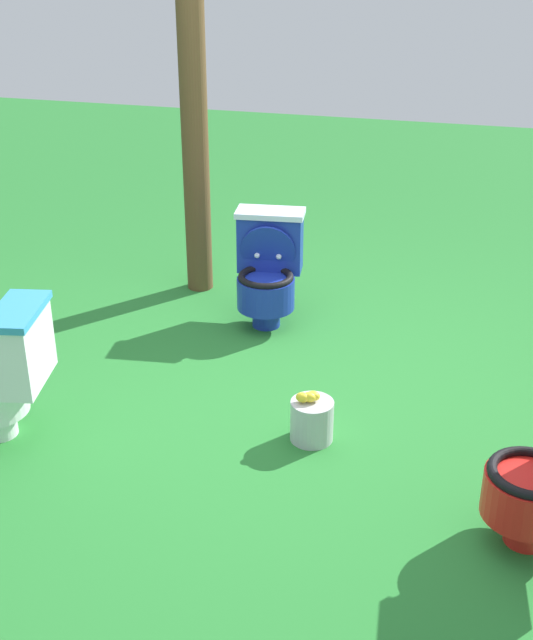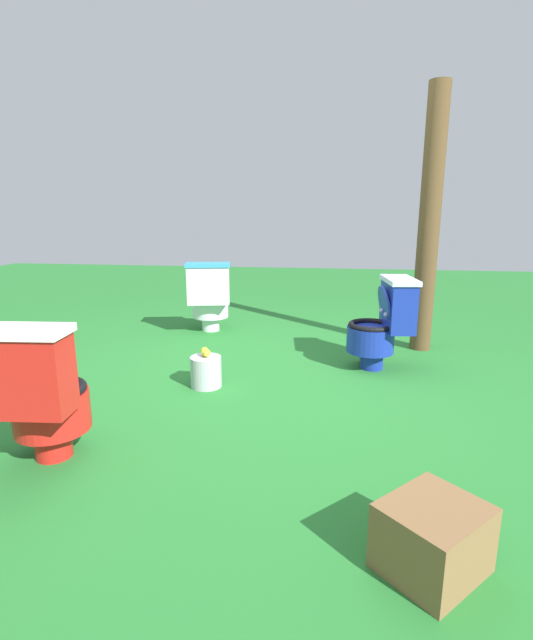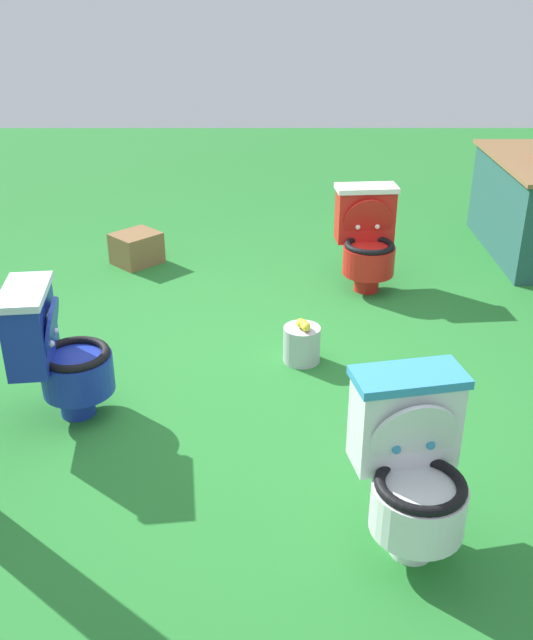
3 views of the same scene
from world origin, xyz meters
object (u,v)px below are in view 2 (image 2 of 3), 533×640
(lemon_bucket, at_px, (206,371))
(wooden_post, at_px, (429,223))
(toilet_blue, at_px, (383,323))
(small_crate, at_px, (433,538))
(toilet_red, at_px, (39,393))
(toilet_white, at_px, (209,296))

(lemon_bucket, bearing_deg, wooden_post, -54.95)
(toilet_blue, height_order, small_crate, toilet_blue)
(toilet_red, distance_m, lemon_bucket, 1.26)
(toilet_white, bearing_deg, small_crate, -73.89)
(toilet_white, bearing_deg, toilet_blue, -40.68)
(toilet_blue, xyz_separation_m, toilet_red, (-1.69, 1.79, 0.00))
(wooden_post, bearing_deg, small_crate, 170.75)
(small_crate, bearing_deg, wooden_post, -9.25)
(toilet_blue, bearing_deg, small_crate, 172.16)
(toilet_white, height_order, lemon_bucket, toilet_white)
(wooden_post, distance_m, small_crate, 2.97)
(toilet_white, relative_size, toilet_blue, 1.00)
(toilet_blue, relative_size, small_crate, 2.16)
(toilet_red, height_order, small_crate, toilet_red)
(toilet_blue, distance_m, lemon_bucket, 1.42)
(lemon_bucket, bearing_deg, toilet_white, 13.51)
(toilet_white, relative_size, wooden_post, 0.32)
(toilet_blue, relative_size, lemon_bucket, 2.63)
(toilet_white, relative_size, toilet_red, 1.00)
(small_crate, bearing_deg, toilet_blue, -1.13)
(small_crate, relative_size, lemon_bucket, 1.22)
(toilet_blue, relative_size, toilet_red, 1.00)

